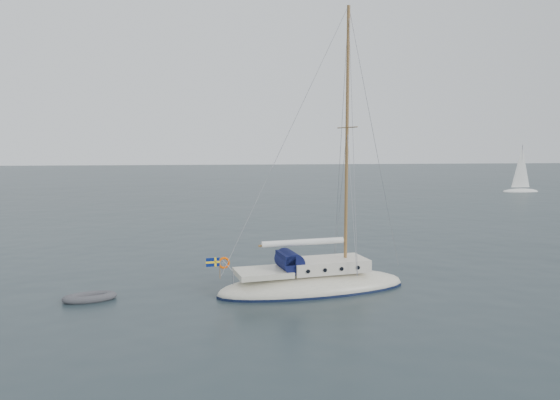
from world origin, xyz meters
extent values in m
plane|color=black|center=(0.00, 0.00, 0.00)|extent=(300.00, 300.00, 0.00)
ellipsoid|color=silver|center=(1.89, 1.89, 0.17)|extent=(10.10, 3.14, 1.68)
cube|color=silver|center=(2.67, 1.89, 1.32)|extent=(4.04, 2.13, 0.62)
cube|color=silver|center=(-0.81, 1.89, 1.15)|extent=(2.69, 2.13, 0.28)
cylinder|color=#0D123C|center=(0.59, 1.89, 1.63)|extent=(1.08, 1.85, 1.08)
cube|color=#0D123C|center=(0.37, 1.89, 1.86)|extent=(0.51, 1.85, 0.45)
cylinder|color=brown|center=(3.68, 1.89, 7.75)|extent=(0.17, 0.17, 13.47)
cylinder|color=brown|center=(3.68, 1.89, 8.42)|extent=(0.06, 2.47, 0.06)
cylinder|color=brown|center=(1.32, 1.89, 2.53)|extent=(4.71, 0.11, 0.11)
cylinder|color=white|center=(1.32, 1.89, 2.58)|extent=(4.38, 0.31, 0.31)
cylinder|color=#9C9BA3|center=(-2.60, 1.89, 1.63)|extent=(0.04, 2.47, 0.04)
torus|color=#FE5500|center=(-2.66, 2.57, 1.63)|extent=(0.61, 0.11, 0.61)
cylinder|color=brown|center=(-3.00, 1.89, 1.52)|extent=(0.03, 0.03, 1.01)
cube|color=navy|center=(-3.33, 1.89, 1.85)|extent=(0.67, 0.02, 0.43)
cube|color=yellow|center=(-3.33, 1.89, 1.85)|extent=(0.70, 0.03, 0.10)
cube|color=yellow|center=(-3.21, 1.89, 1.85)|extent=(0.10, 0.03, 0.45)
cylinder|color=black|center=(1.21, 2.97, 1.32)|extent=(0.20, 0.07, 0.20)
cylinder|color=black|center=(1.21, 0.82, 1.32)|extent=(0.20, 0.07, 0.20)
cylinder|color=black|center=(2.11, 2.97, 1.32)|extent=(0.20, 0.07, 0.20)
cylinder|color=black|center=(2.11, 0.82, 1.32)|extent=(0.20, 0.07, 0.20)
cylinder|color=black|center=(3.01, 2.97, 1.32)|extent=(0.20, 0.07, 0.20)
cylinder|color=black|center=(3.01, 0.82, 1.32)|extent=(0.20, 0.07, 0.20)
cylinder|color=black|center=(3.91, 2.97, 1.32)|extent=(0.20, 0.07, 0.20)
cylinder|color=black|center=(3.91, 0.82, 1.32)|extent=(0.20, 0.07, 0.20)
cube|color=#4A4B50|center=(-9.23, 1.33, 0.11)|extent=(1.57, 0.65, 0.09)
ellipsoid|color=white|center=(42.12, 52.20, 0.05)|extent=(5.71, 1.90, 0.95)
cylinder|color=#9C9BA3|center=(42.12, 52.20, 3.80)|extent=(0.10, 0.10, 6.66)
cone|color=white|center=(42.07, 52.20, 3.80)|extent=(3.04, 3.04, 6.18)
camera|label=1|loc=(-2.78, -25.37, 7.77)|focal=35.00mm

